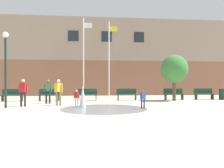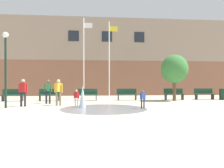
% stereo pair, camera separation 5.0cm
% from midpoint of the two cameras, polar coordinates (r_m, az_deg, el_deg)
% --- Properties ---
extents(ground_plane, '(100.00, 100.00, 0.00)m').
position_cam_midpoint_polar(ground_plane, '(7.43, 7.91, -10.47)').
color(ground_plane, '#BCB299').
extents(library_building, '(36.00, 6.05, 8.35)m').
position_cam_midpoint_polar(library_building, '(26.35, -1.75, 6.45)').
color(library_building, brown).
rests_on(library_building, ground).
extents(splash_fountain, '(4.62, 4.62, 1.24)m').
position_cam_midpoint_polar(splash_fountain, '(12.01, -5.08, -4.70)').
color(splash_fountain, gray).
rests_on(splash_fountain, ground).
extents(park_bench_far_left, '(1.60, 0.44, 0.91)m').
position_cam_midpoint_polar(park_bench_far_left, '(18.02, -24.39, -2.56)').
color(park_bench_far_left, '#28282D').
rests_on(park_bench_far_left, ground).
extents(park_bench_left_of_flagpoles, '(1.60, 0.44, 0.91)m').
position_cam_midpoint_polar(park_bench_left_of_flagpoles, '(17.30, -15.92, -2.67)').
color(park_bench_left_of_flagpoles, '#28282D').
rests_on(park_bench_left_of_flagpoles, ground).
extents(park_bench_center, '(1.60, 0.44, 0.91)m').
position_cam_midpoint_polar(park_bench_center, '(17.08, -6.44, -2.69)').
color(park_bench_center, '#28282D').
rests_on(park_bench_center, ground).
extents(park_bench_under_right_flagpole, '(1.60, 0.44, 0.91)m').
position_cam_midpoint_polar(park_bench_under_right_flagpole, '(17.39, 3.98, -2.64)').
color(park_bench_under_right_flagpole, '#28282D').
rests_on(park_bench_under_right_flagpole, ground).
extents(park_bench_near_trashcan, '(1.60, 0.44, 0.91)m').
position_cam_midpoint_polar(park_bench_near_trashcan, '(18.38, 15.91, -2.49)').
color(park_bench_near_trashcan, '#28282D').
rests_on(park_bench_near_trashcan, ground).
extents(park_bench_far_right, '(1.60, 0.44, 0.91)m').
position_cam_midpoint_polar(park_bench_far_right, '(19.51, 22.97, -2.34)').
color(park_bench_far_right, '#28282D').
rests_on(park_bench_far_right, ground).
extents(adult_near_bench, '(0.50, 0.39, 1.59)m').
position_cam_midpoint_polar(adult_near_bench, '(13.60, -13.71, -1.58)').
color(adult_near_bench, '#89755B').
rests_on(adult_near_bench, ground).
extents(child_running, '(0.31, 0.21, 0.99)m').
position_cam_midpoint_polar(child_running, '(12.70, -9.14, -3.31)').
color(child_running, silver).
rests_on(child_running, ground).
extents(adult_watching, '(0.50, 0.37, 1.59)m').
position_cam_midpoint_polar(adult_watching, '(14.94, -16.28, -1.41)').
color(adult_watching, '#28282D').
rests_on(adult_watching, ground).
extents(teen_by_trashcan, '(0.50, 0.29, 1.59)m').
position_cam_midpoint_polar(teen_by_trashcan, '(13.73, -22.10, -1.58)').
color(teen_by_trashcan, '#28282D').
rests_on(teen_by_trashcan, ground).
extents(child_in_fountain, '(0.31, 0.19, 0.99)m').
position_cam_midpoint_polar(child_in_fountain, '(11.89, 8.16, -3.56)').
color(child_in_fountain, '#1E233D').
rests_on(child_in_fountain, ground).
extents(flagpole_left, '(0.80, 0.10, 7.01)m').
position_cam_midpoint_polar(flagpole_left, '(19.29, -7.22, 7.36)').
color(flagpole_left, silver).
rests_on(flagpole_left, ground).
extents(flagpole_right, '(0.80, 0.10, 6.76)m').
position_cam_midpoint_polar(flagpole_right, '(19.34, -0.55, 6.97)').
color(flagpole_right, silver).
rests_on(flagpole_right, ground).
extents(lamp_post_left_lane, '(0.32, 0.32, 4.17)m').
position_cam_midpoint_polar(lamp_post_left_lane, '(13.33, -25.95, 5.94)').
color(lamp_post_left_lane, '#192D23').
rests_on(lamp_post_left_lane, ground).
extents(trash_can, '(0.56, 0.56, 0.90)m').
position_cam_midpoint_polar(trash_can, '(19.84, 27.07, -2.39)').
color(trash_can, '#193323').
rests_on(trash_can, ground).
extents(street_tree_near_building, '(2.05, 2.05, 3.52)m').
position_cam_midpoint_polar(street_tree_near_building, '(17.37, 16.08, 3.74)').
color(street_tree_near_building, brown).
rests_on(street_tree_near_building, ground).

